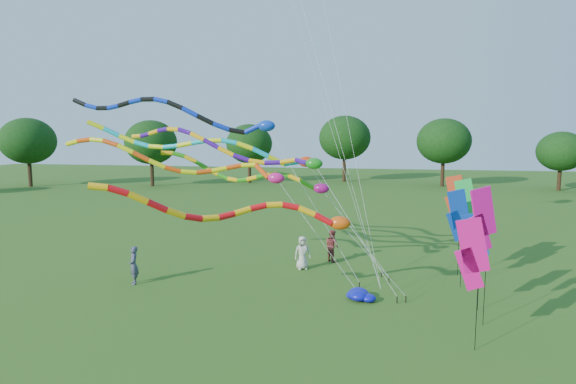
% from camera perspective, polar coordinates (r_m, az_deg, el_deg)
% --- Properties ---
extents(ground, '(160.00, 160.00, 0.00)m').
position_cam_1_polar(ground, '(18.81, 3.05, -15.74)').
color(ground, '#2B5B18').
rests_on(ground, ground).
extents(tree_ring, '(120.13, 120.14, 9.60)m').
position_cam_1_polar(tree_ring, '(19.80, 1.62, 1.33)').
color(tree_ring, '#382314').
rests_on(tree_ring, ground).
extents(tube_kite_red, '(10.95, 5.72, 6.07)m').
position_cam_1_polar(tube_kite_red, '(18.74, -3.58, -2.49)').
color(tube_kite_red, black).
rests_on(tube_kite_red, ground).
extents(tube_kite_orange, '(13.39, 1.50, 7.60)m').
position_cam_1_polar(tube_kite_orange, '(22.39, -10.82, 3.25)').
color(tube_kite_orange, black).
rests_on(tube_kite_orange, ground).
extents(tube_kite_purple, '(13.81, 3.72, 8.13)m').
position_cam_1_polar(tube_kite_purple, '(23.21, -6.26, 5.02)').
color(tube_kite_purple, black).
rests_on(tube_kite_purple, ground).
extents(tube_kite_blue, '(14.70, 1.39, 9.58)m').
position_cam_1_polar(tube_kite_blue, '(23.98, -11.75, 8.90)').
color(tube_kite_blue, black).
rests_on(tube_kite_blue, ground).
extents(tube_kite_cyan, '(14.29, 2.36, 8.37)m').
position_cam_1_polar(tube_kite_cyan, '(23.90, -7.73, 5.03)').
color(tube_kite_cyan, black).
rests_on(tube_kite_cyan, ground).
extents(tube_kite_green, '(11.79, 1.50, 6.82)m').
position_cam_1_polar(tube_kite_green, '(24.45, -3.11, 1.81)').
color(tube_kite_green, black).
rests_on(tube_kite_green, ground).
extents(banner_pole_magenta_b, '(1.10, 0.52, 5.35)m').
position_cam_1_polar(banner_pole_magenta_b, '(19.20, 22.05, -3.09)').
color(banner_pole_magenta_b, black).
rests_on(banner_pole_magenta_b, ground).
extents(banner_pole_blue_b, '(1.16, 0.25, 4.70)m').
position_cam_1_polar(banner_pole_blue_b, '(23.80, 19.51, -2.64)').
color(banner_pole_blue_b, black).
rests_on(banner_pole_blue_b, ground).
extents(banner_pole_green, '(1.16, 0.13, 5.09)m').
position_cam_1_polar(banner_pole_green, '(24.91, 20.23, -1.36)').
color(banner_pole_green, black).
rests_on(banner_pole_green, ground).
extents(banner_pole_violet, '(1.16, 0.24, 4.52)m').
position_cam_1_polar(banner_pole_violet, '(25.89, 19.91, -2.30)').
color(banner_pole_violet, black).
rests_on(banner_pole_violet, ground).
extents(banner_pole_red, '(1.10, 0.52, 5.19)m').
position_cam_1_polar(banner_pole_red, '(25.71, 19.26, -0.84)').
color(banner_pole_red, black).
rests_on(banner_pole_red, ground).
extents(banner_pole_magenta_a, '(1.16, 0.11, 4.56)m').
position_cam_1_polar(banner_pole_magenta_a, '(17.10, 20.93, -6.91)').
color(banner_pole_magenta_a, black).
rests_on(banner_pole_magenta_a, ground).
extents(banner_pole_blue_a, '(1.16, 0.18, 4.13)m').
position_cam_1_polar(banner_pole_blue_a, '(21.00, 21.23, -5.56)').
color(banner_pole_blue_a, black).
rests_on(banner_pole_blue_a, ground).
extents(blue_nylon_heap, '(1.26, 1.17, 0.47)m').
position_cam_1_polar(blue_nylon_heap, '(21.63, 7.55, -12.12)').
color(blue_nylon_heap, '#0D12B1').
rests_on(blue_nylon_heap, ground).
extents(person_a, '(1.03, 0.87, 1.79)m').
position_cam_1_polar(person_a, '(25.90, 1.72, -7.21)').
color(person_a, beige).
rests_on(person_a, ground).
extents(person_b, '(0.71, 0.80, 1.84)m').
position_cam_1_polar(person_b, '(24.60, -17.82, -8.27)').
color(person_b, '#41435C').
rests_on(person_b, ground).
extents(person_c, '(1.10, 1.12, 1.82)m').
position_cam_1_polar(person_c, '(27.52, 5.25, -6.34)').
color(person_c, maroon).
rests_on(person_c, ground).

